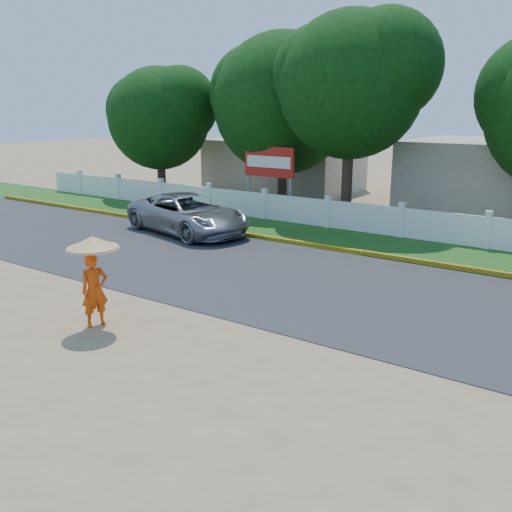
{
  "coord_description": "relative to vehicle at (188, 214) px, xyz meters",
  "views": [
    {
      "loc": [
        7.33,
        -8.47,
        4.7
      ],
      "look_at": [
        0.0,
        2.0,
        1.3
      ],
      "focal_mm": 40.0,
      "sensor_mm": 36.0,
      "label": 1
    }
  ],
  "objects": [
    {
      "name": "ground",
      "position": [
        6.83,
        -7.29,
        -0.74
      ],
      "size": [
        120.0,
        120.0,
        0.0
      ],
      "primitive_type": "plane",
      "color": "#9E8460",
      "rests_on": "ground"
    },
    {
      "name": "billboard",
      "position": [
        0.3,
        5.0,
        1.4
      ],
      "size": [
        2.5,
        0.13,
        2.95
      ],
      "color": "gray",
      "rests_on": "ground"
    },
    {
      "name": "curb",
      "position": [
        6.83,
        0.76,
        -0.66
      ],
      "size": [
        40.0,
        0.18,
        0.16
      ],
      "primitive_type": "cube",
      "color": "yellow",
      "rests_on": "ground"
    },
    {
      "name": "vehicle",
      "position": [
        0.0,
        0.0,
        0.0
      ],
      "size": [
        5.72,
        3.55,
        1.48
      ],
      "primitive_type": "imported",
      "rotation": [
        0.0,
        0.0,
        1.35
      ],
      "color": "gray",
      "rests_on": "ground"
    },
    {
      "name": "fence",
      "position": [
        6.83,
        3.91,
        -0.19
      ],
      "size": [
        40.0,
        0.1,
        1.1
      ],
      "primitive_type": "cube",
      "color": "silver",
      "rests_on": "ground"
    },
    {
      "name": "grass_verge",
      "position": [
        6.83,
        2.46,
        -0.72
      ],
      "size": [
        60.0,
        3.5,
        0.03
      ],
      "primitive_type": "cube",
      "color": "#2D601E",
      "rests_on": "ground"
    },
    {
      "name": "monk_with_parasol",
      "position": [
        4.59,
        -8.16,
        0.57
      ],
      "size": [
        1.11,
        1.11,
        2.02
      ],
      "color": "#D6450B",
      "rests_on": "ground"
    },
    {
      "name": "road",
      "position": [
        6.83,
        -2.79,
        -0.73
      ],
      "size": [
        60.0,
        7.0,
        0.02
      ],
      "primitive_type": "cube",
      "color": "#38383A",
      "rests_on": "ground"
    },
    {
      "name": "building_far",
      "position": [
        -3.17,
        11.71,
        0.66
      ],
      "size": [
        8.0,
        5.0,
        2.8
      ],
      "primitive_type": "cube",
      "color": "#B7AD99",
      "rests_on": "ground"
    }
  ]
}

